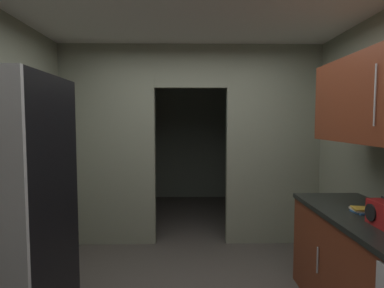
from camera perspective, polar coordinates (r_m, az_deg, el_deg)
kitchen_overhead_slab at (r=3.07m, az=0.09°, el=23.29°), size 3.75×7.44×0.06m
kitchen_partition at (r=4.11m, az=-0.20°, el=0.76°), size 3.35×0.12×2.59m
adjoining_room_shell at (r=5.91m, az=-0.42°, el=1.02°), size 3.35×2.63×2.59m
book_stack at (r=2.87m, az=28.28°, el=-10.49°), size 0.15×0.16×0.04m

